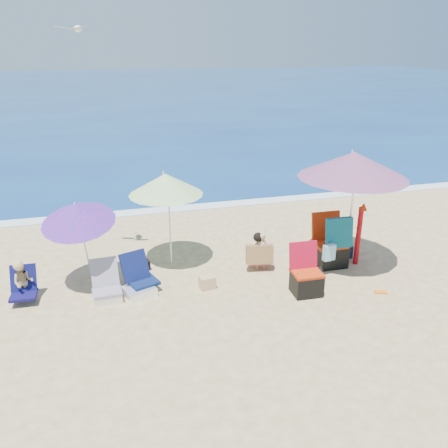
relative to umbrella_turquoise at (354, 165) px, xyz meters
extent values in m
plane|color=#D8BC84|center=(-2.24, -0.75, -2.17)|extent=(120.00, 120.00, 0.00)
cube|color=navy|center=(-2.24, 44.25, -2.22)|extent=(120.00, 80.00, 0.12)
cube|color=white|center=(-2.24, 4.35, -2.15)|extent=(120.00, 0.50, 0.04)
cylinder|color=white|center=(0.04, -0.03, -1.04)|extent=(0.04, 0.04, 2.26)
cone|color=#FA214A|center=(0.00, 0.00, 0.00)|extent=(2.22, 2.22, 0.51)
cylinder|color=silver|center=(-0.04, 0.02, 0.23)|extent=(0.04, 0.04, 0.14)
cylinder|color=silver|center=(-3.50, 0.97, -1.26)|extent=(0.04, 0.04, 1.83)
cone|color=#64B11B|center=(-3.53, 1.06, -0.42)|extent=(1.88, 1.88, 0.43)
cylinder|color=white|center=(-3.56, 1.15, -0.23)|extent=(0.04, 0.04, 0.12)
cylinder|color=white|center=(-5.19, 0.66, -1.40)|extent=(0.14, 0.40, 1.51)
cone|color=#AF199F|center=(-5.25, 0.46, -0.66)|extent=(1.68, 1.72, 0.70)
cylinder|color=white|center=(-5.26, 0.41, -0.49)|extent=(0.04, 0.06, 0.11)
cylinder|color=#AC0C13|center=(0.29, 0.00, -1.54)|extent=(0.12, 0.12, 1.27)
cone|color=#B12A0C|center=(0.28, -0.08, -0.85)|extent=(0.17, 0.17, 0.16)
cube|color=#0C1C44|center=(-4.18, 0.00, -1.99)|extent=(0.63, 0.59, 0.06)
cube|color=#0C1547|center=(-4.31, 0.17, -1.71)|extent=(0.58, 0.45, 0.54)
cube|color=white|center=(-4.28, -0.15, -2.09)|extent=(0.66, 0.62, 0.16)
cube|color=#CE6F48|center=(-4.84, -0.16, -2.00)|extent=(0.51, 0.46, 0.06)
cube|color=#D6684B|center=(-4.87, 0.10, -1.73)|extent=(0.51, 0.31, 0.52)
cube|color=silver|center=(-4.86, -0.14, -2.09)|extent=(0.53, 0.48, 0.16)
cube|color=red|center=(-1.24, -0.85, -1.77)|extent=(0.55, 0.50, 0.06)
cube|color=#A80C29|center=(-1.24, -0.63, -1.50)|extent=(0.54, 0.17, 0.54)
cube|color=black|center=(-1.26, -0.88, -1.98)|extent=(0.53, 0.48, 0.38)
cube|color=#B9340D|center=(-0.29, 0.11, -1.71)|extent=(0.63, 0.56, 0.07)
cube|color=#A62C0B|center=(-0.28, 0.37, -1.40)|extent=(0.62, 0.18, 0.62)
cube|color=black|center=(-0.27, 0.09, -1.95)|extent=(0.60, 0.54, 0.44)
cube|color=#096771|center=(-0.26, -0.16, -1.34)|extent=(0.56, 0.20, 0.63)
cube|color=#8FCFE6|center=(-0.52, -0.31, -1.67)|extent=(0.26, 0.15, 0.33)
imported|color=tan|center=(-1.74, 0.30, -1.77)|extent=(0.32, 0.24, 0.80)
cube|color=#2C0E65|center=(-1.75, 0.36, -2.01)|extent=(0.51, 0.46, 0.05)
cube|color=#320D60|center=(-1.80, 0.22, -1.80)|extent=(0.58, 0.29, 0.41)
sphere|color=black|center=(-1.81, 0.32, -1.46)|extent=(0.20, 0.20, 0.20)
imported|color=tan|center=(-6.29, 0.22, -1.80)|extent=(0.37, 0.29, 0.74)
cube|color=#0F0C44|center=(-6.31, 0.11, -2.01)|extent=(0.46, 0.41, 0.05)
cube|color=#0B0D42|center=(-6.30, 0.33, -1.77)|extent=(0.46, 0.28, 0.48)
sphere|color=tan|center=(-6.32, 0.17, -1.44)|extent=(0.18, 0.18, 0.18)
cube|color=black|center=(-4.12, 0.88, -2.07)|extent=(0.31, 0.26, 0.20)
cube|color=tan|center=(-3.00, -0.21, -2.05)|extent=(0.32, 0.25, 0.25)
cube|color=#1A203A|center=(0.22, 0.41, -2.03)|extent=(0.43, 0.36, 0.28)
cube|color=black|center=(-0.83, -0.37, -2.07)|extent=(0.29, 0.23, 0.20)
cube|color=orange|center=(0.11, -1.24, -2.16)|extent=(0.25, 0.18, 0.03)
ellipsoid|color=white|center=(-4.91, 1.55, 2.44)|extent=(0.22, 0.34, 0.12)
cube|color=gray|center=(-5.16, 1.53, 2.46)|extent=(0.32, 0.16, 0.07)
cube|color=gray|center=(-4.87, 1.36, 2.46)|extent=(0.32, 0.16, 0.07)
camera|label=1|loc=(-4.67, -7.70, 2.18)|focal=36.50mm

